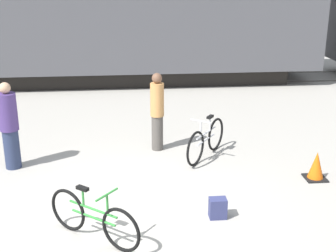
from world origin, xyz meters
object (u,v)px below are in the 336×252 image
Objects in this scene: person_in_purple at (9,126)px; person_in_tan at (157,111)px; traffic_cone at (316,167)px; bicycle_green at (94,218)px; bicycle_silver at (206,140)px; backpack at (218,208)px.

person_in_tan is (2.98, 0.70, 0.00)m from person_in_purple.
traffic_cone is at bearing -93.48° from person_in_purple.
bicycle_green is at bearing -140.79° from person_in_purple.
traffic_cone is (1.92, -1.25, -0.13)m from bicycle_silver.
backpack is 0.62× the size of traffic_cone.
person_in_purple reaches higher than person_in_tan.
person_in_purple reaches higher than traffic_cone.
person_in_purple is (-1.77, 2.83, 0.52)m from bicycle_green.
person_in_tan is 5.10× the size of backpack.
bicycle_green is 4.47m from traffic_cone.
person_in_purple is at bearing -177.87° from bicycle_silver.
bicycle_silver is at bearing 84.56° from backpack.
bicycle_silver is 2.29m from traffic_cone.
bicycle_silver is at bearing 53.52° from bicycle_green.
person_in_purple is at bearing 147.68° from backpack.
person_in_tan is 3.48m from traffic_cone.
person_in_purple is at bearing 122.05° from bicycle_green.
bicycle_green reaches higher than traffic_cone.
person_in_tan reaches higher than bicycle_silver.
bicycle_silver reaches higher than traffic_cone.
bicycle_silver is 2.58× the size of traffic_cone.
person_in_tan is (-0.99, 0.55, 0.50)m from bicycle_silver.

